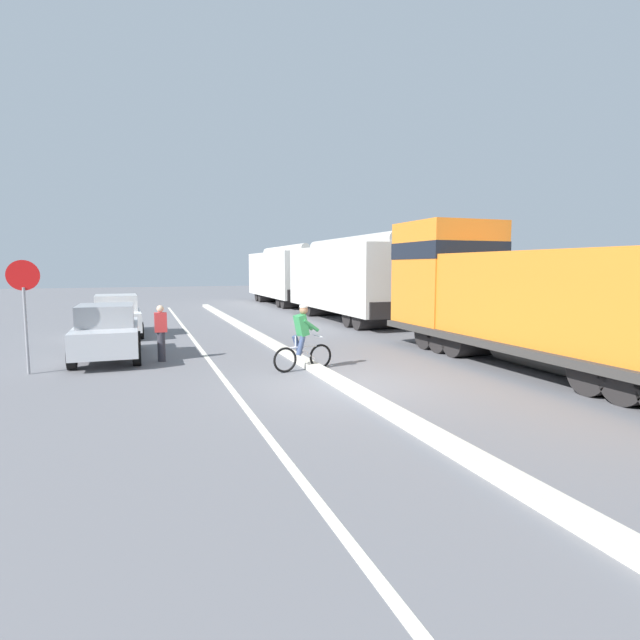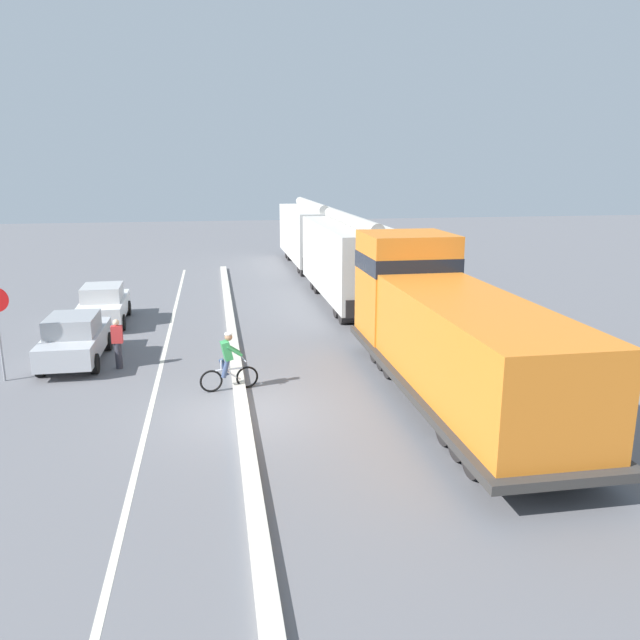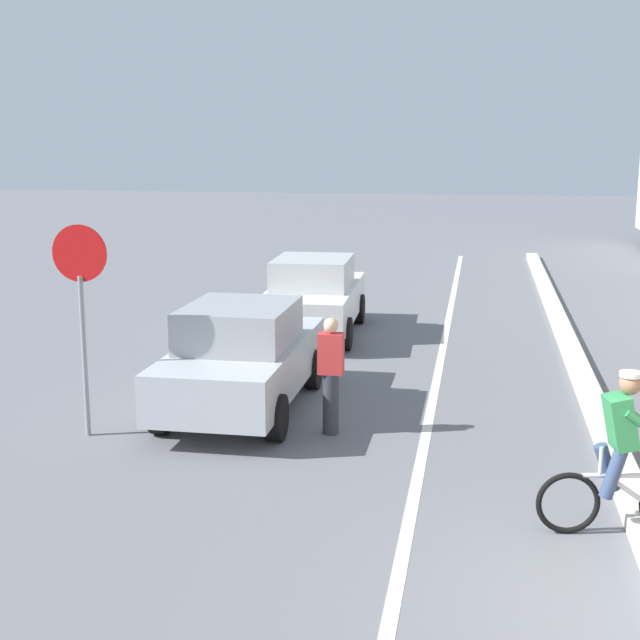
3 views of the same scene
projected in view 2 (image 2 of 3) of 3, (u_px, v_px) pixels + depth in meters
The scene contains 10 objects.
ground_plane at pixel (242, 413), 16.39m from camera, with size 120.00×120.00×0.00m, color slate.
median_curb at pixel (234, 347), 22.11m from camera, with size 0.36×36.00×0.16m, color beige.
lane_stripe at pixel (164, 352), 21.73m from camera, with size 0.14×36.00×0.01m, color silver.
locomotive at pixel (443, 332), 17.38m from camera, with size 3.10×11.61×4.20m.
hopper_car_lead at pixel (350, 260), 28.94m from camera, with size 2.90×10.60×4.18m.
hopper_car_middle at pixel (311, 234), 40.04m from camera, with size 2.90×10.60×4.18m.
parked_car_silver at pixel (75, 339), 20.39m from camera, with size 1.85×4.21×1.62m.
parked_car_white at pixel (104, 304), 25.49m from camera, with size 1.95×4.26×1.62m.
cyclist at pixel (228, 363), 17.86m from camera, with size 1.70×0.53×1.71m.
pedestrian_by_cars at pixel (118, 343), 19.80m from camera, with size 0.34×0.22×1.62m.
Camera 2 is at (-0.58, -15.45, 6.31)m, focal length 35.00 mm.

